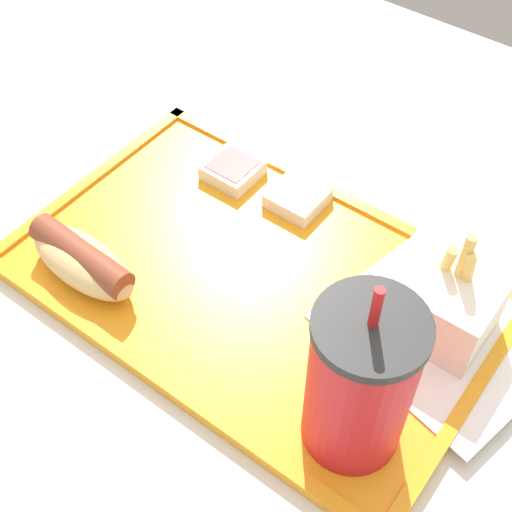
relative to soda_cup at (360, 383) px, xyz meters
The scene contains 8 objects.
dining_table 0.49m from the soda_cup, 20.00° to the right, with size 1.25×1.05×0.75m.
food_tray 0.19m from the soda_cup, 27.46° to the right, with size 0.44×0.28×0.01m.
paper_napkin 0.14m from the soda_cup, 96.37° to the right, with size 0.21×0.19×0.00m.
soda_cup is the anchor object (origin of this frame).
hot_dog_far 0.28m from the soda_cup, ahead, with size 0.12×0.06×0.04m.
fries_carton 0.14m from the soda_cup, 91.85° to the right, with size 0.09×0.07×0.11m.
sauce_cup_mayo 0.26m from the soda_cup, 45.77° to the right, with size 0.05×0.05×0.02m.
sauce_cup_ketchup 0.31m from the soda_cup, 34.40° to the right, with size 0.05×0.05×0.02m.
Camera 1 is at (-0.26, 0.31, 1.27)m, focal length 50.00 mm.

